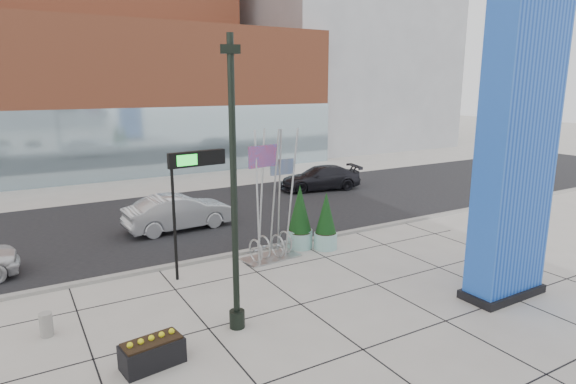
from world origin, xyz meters
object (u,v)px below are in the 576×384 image
lamp_post (234,216)px  public_art_sculpture (271,226)px  car_silver_mid (179,212)px  blue_pylon (516,156)px  overhead_street_sign (194,170)px  concrete_bollard (46,325)px

lamp_post → public_art_sculpture: 5.81m
public_art_sculpture → car_silver_mid: bearing=103.4°
blue_pylon → lamp_post: 8.62m
car_silver_mid → public_art_sculpture: bearing=-165.0°
overhead_street_sign → car_silver_mid: 6.53m
lamp_post → car_silver_mid: bearing=81.1°
concrete_bollard → overhead_street_sign: 6.35m
public_art_sculpture → overhead_street_sign: size_ratio=1.14×
concrete_bollard → overhead_street_sign: bearing=21.7°
concrete_bollard → blue_pylon: bearing=-19.4°
lamp_post → overhead_street_sign: lamp_post is taller
concrete_bollard → overhead_street_sign: size_ratio=0.15×
overhead_street_sign → blue_pylon: bearing=-45.8°
blue_pylon → lamp_post: (-8.19, 2.37, -1.29)m
lamp_post → car_silver_mid: 10.21m
public_art_sculpture → concrete_bollard: size_ratio=7.64×
lamp_post → car_silver_mid: size_ratio=1.59×
lamp_post → blue_pylon: bearing=-16.2°
public_art_sculpture → concrete_bollard: bearing=-170.2°
blue_pylon → concrete_bollard: bearing=159.8°
blue_pylon → lamp_post: bearing=163.0°
lamp_post → concrete_bollard: lamp_post is taller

